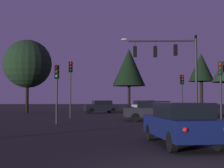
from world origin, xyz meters
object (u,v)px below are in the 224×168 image
traffic_light_far_side (71,79)px  tree_center_horizon (28,64)px  traffic_signal_mast_arm (172,60)px  car_parked_lot (143,106)px  traffic_light_corner_left (182,87)px  traffic_light_median (221,80)px  car_far_lane (101,107)px  tree_left_far (129,67)px  car_crossing_right (152,110)px  tree_right_cluster (201,68)px  car_nearside_lane (181,123)px  traffic_light_corner_right (57,82)px

traffic_light_far_side → tree_center_horizon: bearing=120.3°
traffic_signal_mast_arm → car_parked_lot: 14.49m
traffic_signal_mast_arm → traffic_light_corner_left: traffic_signal_mast_arm is taller
traffic_signal_mast_arm → tree_center_horizon: bearing=139.9°
traffic_light_median → traffic_light_far_side: size_ratio=0.85×
car_far_lane → tree_left_far: size_ratio=0.48×
traffic_light_far_side → car_parked_lot: 14.79m
car_crossing_right → tree_left_far: size_ratio=0.48×
tree_right_cluster → traffic_light_corner_left: bearing=-114.4°
car_parked_lot → traffic_light_median: bearing=-81.8°
traffic_light_median → car_nearside_lane: size_ratio=0.92×
traffic_light_corner_left → tree_center_horizon: 18.65m
tree_center_horizon → car_far_lane: bearing=0.1°
traffic_light_median → tree_left_far: 24.48m
traffic_light_median → car_parked_lot: 19.03m
car_far_lane → tree_center_horizon: size_ratio=0.49×
car_nearside_lane → tree_center_horizon: 29.36m
traffic_light_median → tree_right_cluster: 24.39m
tree_left_far → tree_right_cluster: tree_left_far is taller
car_nearside_lane → tree_right_cluster: (11.14, 32.55, 5.37)m
tree_left_far → traffic_light_far_side: bearing=-110.4°
traffic_light_corner_right → tree_left_far: bearing=74.0°
car_nearside_lane → car_parked_lot: (2.27, 27.90, -0.00)m
traffic_signal_mast_arm → car_nearside_lane: size_ratio=1.54×
traffic_signal_mast_arm → car_crossing_right: 4.65m
traffic_light_corner_left → car_nearside_lane: bearing=-104.5°
traffic_light_corner_right → car_nearside_lane: (5.84, -9.51, -1.99)m
traffic_light_median → tree_right_cluster: size_ratio=0.50×
traffic_signal_mast_arm → tree_center_horizon: 19.24m
traffic_light_median → traffic_light_corner_right: bearing=178.2°
traffic_light_far_side → car_nearside_lane: (5.58, -15.64, -2.63)m
car_crossing_right → traffic_light_corner_right: bearing=-154.2°
traffic_light_corner_right → tree_left_far: tree_left_far is taller
tree_left_far → tree_right_cluster: size_ratio=1.08×
traffic_light_corner_right → tree_right_cluster: 28.83m
traffic_signal_mast_arm → traffic_light_far_side: (-8.43, 1.64, -1.44)m
traffic_light_corner_left → tree_left_far: (-3.90, 14.53, 3.37)m
tree_left_far → tree_right_cluster: (10.24, -0.53, -0.05)m
traffic_light_corner_right → car_far_lane: traffic_light_corner_right is taller
tree_right_cluster → car_parked_lot: bearing=-152.3°
traffic_signal_mast_arm → traffic_light_far_side: 8.71m
car_nearside_lane → car_parked_lot: bearing=85.4°
traffic_light_corner_right → traffic_light_median: 10.81m
traffic_light_median → car_far_lane: 19.08m
traffic_light_corner_left → tree_center_horizon: size_ratio=0.45×
traffic_light_median → car_parked_lot: (-2.70, 18.72, -2.14)m
traffic_light_corner_right → car_far_lane: 17.22m
car_parked_lot → tree_center_horizon: tree_center_horizon is taller
traffic_light_corner_right → car_parked_lot: 20.20m
car_nearside_lane → traffic_signal_mast_arm: bearing=78.5°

